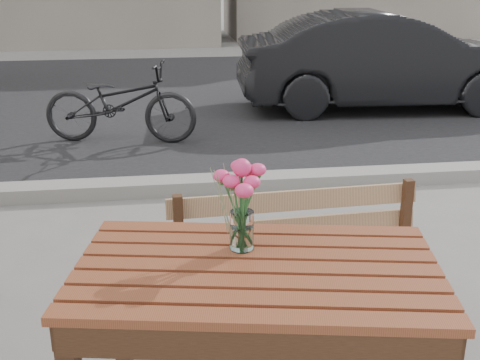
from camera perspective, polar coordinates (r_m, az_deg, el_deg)
The scene contains 6 objects.
street at distance 7.15m, azimuth -3.44°, elevation 5.06°, with size 30.00×8.12×0.12m.
main_table at distance 2.25m, azimuth 1.62°, elevation -11.12°, with size 1.43×0.99×0.81m.
main_bench at distance 3.05m, azimuth 5.64°, elevation -6.44°, with size 1.32×0.46×0.81m.
main_vase at distance 2.22m, azimuth 0.17°, elevation -1.33°, with size 0.20×0.20×0.36m.
parked_car at distance 8.35m, azimuth 13.61°, elevation 10.92°, with size 1.35×3.87×1.27m, color black.
bicycle at distance 6.67m, azimuth -11.30°, elevation 7.22°, with size 0.58×1.66×0.87m, color black.
Camera 1 is at (-0.51, -1.84, 1.83)m, focal length 45.00 mm.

